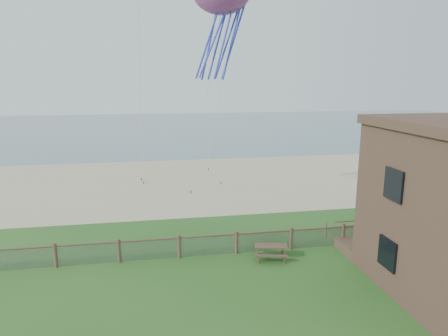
{
  "coord_description": "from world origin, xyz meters",
  "views": [
    {
      "loc": [
        -4.1,
        -13.2,
        8.91
      ],
      "look_at": [
        -0.31,
        8.0,
        4.21
      ],
      "focal_mm": 32.0,
      "sensor_mm": 36.0,
      "label": 1
    }
  ],
  "objects": [
    {
      "name": "picnic_table",
      "position": [
        1.58,
        5.0,
        0.35
      ],
      "size": [
        1.87,
        1.56,
        0.69
      ],
      "primitive_type": null,
      "rotation": [
        0.0,
        0.0,
        -0.22
      ],
      "color": "brown",
      "rests_on": "ground"
    },
    {
      "name": "ocean",
      "position": [
        0.0,
        66.0,
        0.0
      ],
      "size": [
        160.0,
        68.0,
        0.02
      ],
      "primitive_type": "cube",
      "color": "slate",
      "rests_on": "ground"
    },
    {
      "name": "octopus_kite",
      "position": [
        0.76,
        14.95,
        12.81
      ],
      "size": [
        4.09,
        3.13,
        7.79
      ],
      "primitive_type": null,
      "rotation": [
        0.0,
        0.0,
        0.13
      ],
      "color": "#E84C24"
    },
    {
      "name": "sand_beach",
      "position": [
        0.0,
        22.0,
        0.0
      ],
      "size": [
        72.0,
        20.0,
        0.02
      ],
      "primitive_type": "cube",
      "color": "tan",
      "rests_on": "ground"
    },
    {
      "name": "chainlink_fence",
      "position": [
        0.0,
        6.0,
        0.55
      ],
      "size": [
        36.2,
        0.2,
        1.25
      ],
      "primitive_type": null,
      "color": "#4F372C",
      "rests_on": "ground"
    },
    {
      "name": "ground",
      "position": [
        0.0,
        0.0,
        0.0
      ],
      "size": [
        160.0,
        160.0,
        0.0
      ],
      "primitive_type": "plane",
      "color": "#21531C",
      "rests_on": "ground"
    }
  ]
}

